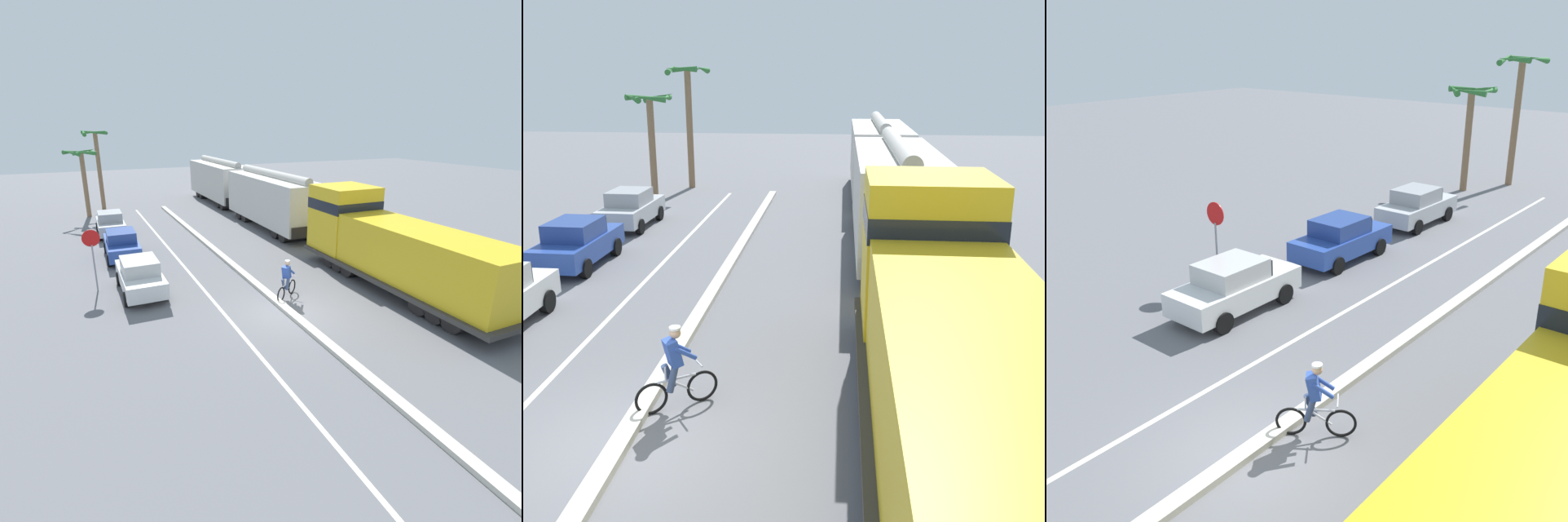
# 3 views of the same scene
# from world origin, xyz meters

# --- Properties ---
(ground_plane) EXTENTS (120.00, 120.00, 0.00)m
(ground_plane) POSITION_xyz_m (0.00, 0.00, 0.00)
(ground_plane) COLOR slate
(median_curb) EXTENTS (0.36, 36.00, 0.16)m
(median_curb) POSITION_xyz_m (0.00, 6.00, 0.08)
(median_curb) COLOR beige
(median_curb) RESTS_ON ground
(lane_stripe) EXTENTS (0.14, 36.00, 0.01)m
(lane_stripe) POSITION_xyz_m (-2.40, 6.00, 0.00)
(lane_stripe) COLOR silver
(lane_stripe) RESTS_ON ground
(locomotive) EXTENTS (3.10, 11.61, 4.20)m
(locomotive) POSITION_xyz_m (5.73, 0.82, 1.80)
(locomotive) COLOR gold
(locomotive) RESTS_ON ground
(hopper_car_lead) EXTENTS (2.90, 10.60, 4.18)m
(hopper_car_lead) POSITION_xyz_m (5.73, 12.98, 2.08)
(hopper_car_lead) COLOR beige
(hopper_car_lead) RESTS_ON ground
(hopper_car_middle) EXTENTS (2.90, 10.60, 4.18)m
(hopper_car_middle) POSITION_xyz_m (5.73, 24.58, 2.08)
(hopper_car_middle) COLOR beige
(hopper_car_middle) RESTS_ON ground
(parked_car_blue) EXTENTS (1.90, 4.23, 1.62)m
(parked_car_blue) POSITION_xyz_m (-5.18, 10.23, 0.82)
(parked_car_blue) COLOR #28479E
(parked_car_blue) RESTS_ON ground
(parked_car_silver) EXTENTS (1.90, 4.23, 1.62)m
(parked_car_silver) POSITION_xyz_m (-5.25, 15.92, 0.82)
(parked_car_silver) COLOR #B7BABF
(parked_car_silver) RESTS_ON ground
(cyclist) EXTENTS (1.44, 1.03, 1.71)m
(cyclist) POSITION_xyz_m (0.65, 1.32, 0.82)
(cyclist) COLOR black
(cyclist) RESTS_ON ground
(palm_tree_near) EXTENTS (2.57, 2.75, 5.51)m
(palm_tree_near) POSITION_xyz_m (-6.33, 22.87, 4.08)
(palm_tree_near) COLOR #846647
(palm_tree_near) RESTS_ON ground
(palm_tree_far) EXTENTS (2.21, 2.38, 6.97)m
(palm_tree_far) POSITION_xyz_m (-4.99, 25.62, 4.83)
(palm_tree_far) COLOR #846647
(palm_tree_far) RESTS_ON ground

